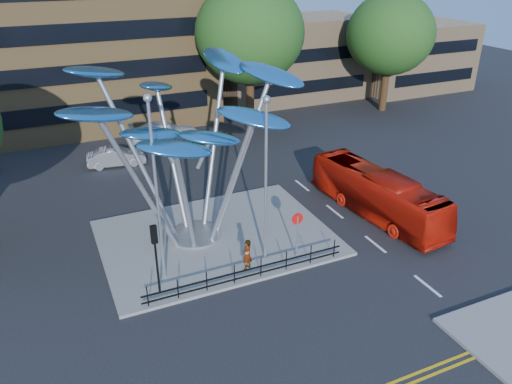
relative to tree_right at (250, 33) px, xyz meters
name	(u,v)px	position (x,y,z in m)	size (l,w,h in m)	color
ground	(283,297)	(-8.00, -22.00, -8.04)	(120.00, 120.00, 0.00)	black
traffic_island	(216,237)	(-9.00, -16.00, -7.96)	(12.00, 9.00, 0.15)	slate
low_building_near	(290,58)	(8.00, 8.00, -4.04)	(15.00, 8.00, 8.00)	tan
low_building_far	(411,56)	(22.00, 6.00, -4.54)	(12.00, 8.00, 7.00)	tan
tree_right	(250,33)	(0.00, 0.00, 0.00)	(8.80, 8.80, 12.11)	black
tree_far	(390,34)	(14.00, 0.00, -0.93)	(8.00, 8.00, 10.81)	black
leaf_sculpture	(186,115)	(-10.07, -15.32, -1.16)	(12.72, 9.54, 9.51)	#9EA0A5
street_lamp_left	(155,176)	(-12.50, -18.50, -2.68)	(0.36, 0.36, 8.80)	#9EA0A5
street_lamp_right	(266,167)	(-7.50, -19.00, -2.94)	(0.36, 0.36, 8.30)	#9EA0A5
traffic_light_island	(155,245)	(-13.00, -19.50, -5.42)	(0.28, 0.18, 3.42)	black
no_entry_sign_island	(297,228)	(-6.00, -19.48, -6.22)	(0.60, 0.10, 2.45)	#9EA0A5
pedestrian_railing_front	(248,272)	(-9.00, -20.30, -7.48)	(10.00, 0.06, 1.00)	black
red_bus	(377,194)	(0.50, -17.24, -6.69)	(2.26, 9.66, 2.69)	#B81608
pedestrian	(247,255)	(-8.69, -19.50, -7.07)	(0.60, 0.39, 1.63)	gray
parked_car_mid	(116,157)	(-12.04, -3.47, -7.36)	(1.43, 4.09, 1.35)	#A5A8AC
parked_car_right	(165,132)	(-7.54, -0.03, -7.24)	(2.24, 5.51, 1.60)	silver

